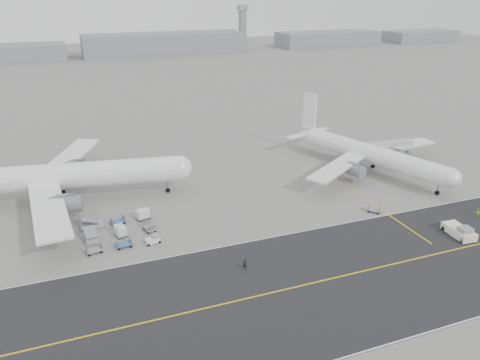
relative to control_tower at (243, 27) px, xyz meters
name	(u,v)px	position (x,y,z in m)	size (l,w,h in m)	color
ground	(251,235)	(-100.00, -265.00, -16.25)	(700.00, 700.00, 0.00)	gray
taxiway	(321,281)	(-94.98, -282.98, -16.24)	(220.00, 59.00, 0.03)	#242427
horizon_buildings	(151,55)	(-70.00, -5.00, -16.25)	(520.00, 28.00, 28.00)	gray
control_tower	(243,27)	(0.00, 0.00, 0.00)	(7.00, 7.00, 31.25)	gray
airliner_a	(59,176)	(-133.24, -235.85, -10.47)	(57.84, 56.78, 20.07)	white
airliner_b	(369,153)	(-59.55, -244.44, -11.45)	(45.61, 46.48, 16.65)	white
pushback_tug	(460,231)	(-63.08, -279.30, -15.25)	(3.58, 8.63, 2.44)	white
jet_bridge	(387,148)	(-51.19, -240.72, -12.12)	(15.84, 4.18, 5.93)	gray
gse_cluster	(121,235)	(-123.17, -256.22, -16.25)	(18.55, 17.90, 2.16)	#98979C
stray_dolly	(374,212)	(-72.12, -265.09, -16.25)	(1.58, 2.56, 1.58)	silver
ground_crew_a	(245,264)	(-105.27, -275.31, -15.30)	(0.69, 0.45, 1.90)	black
ground_crew_b	(477,212)	(-53.27, -274.09, -15.39)	(0.84, 0.65, 1.72)	#BCDB19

